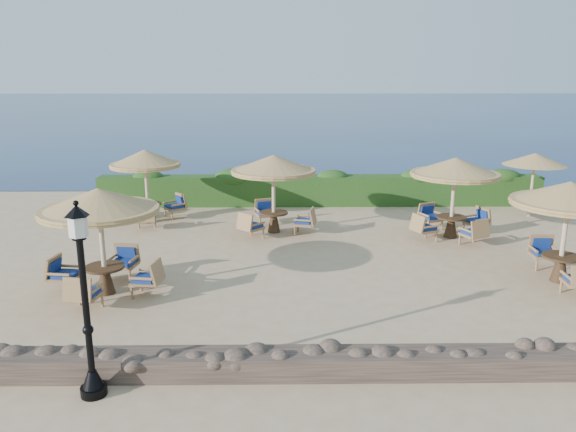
{
  "coord_description": "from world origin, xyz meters",
  "views": [
    {
      "loc": [
        -1.62,
        -15.3,
        5.31
      ],
      "look_at": [
        -1.42,
        0.28,
        1.3
      ],
      "focal_mm": 35.0,
      "sensor_mm": 36.0,
      "label": 1
    }
  ],
  "objects_px": {
    "cafe_set_4": "(454,182)",
    "cafe_set_2": "(146,172)",
    "cafe_set_3": "(274,177)",
    "cafe_set_0": "(100,221)",
    "cafe_set_1": "(568,206)",
    "extra_parasol": "(535,159)",
    "lamp_post": "(86,310)"
  },
  "relations": [
    {
      "from": "cafe_set_0",
      "to": "cafe_set_1",
      "type": "distance_m",
      "value": 11.6
    },
    {
      "from": "cafe_set_4",
      "to": "cafe_set_2",
      "type": "bearing_deg",
      "value": 168.87
    },
    {
      "from": "cafe_set_1",
      "to": "lamp_post",
      "type": "bearing_deg",
      "value": -153.59
    },
    {
      "from": "cafe_set_1",
      "to": "cafe_set_0",
      "type": "bearing_deg",
      "value": -176.73
    },
    {
      "from": "lamp_post",
      "to": "extra_parasol",
      "type": "bearing_deg",
      "value": 43.6
    },
    {
      "from": "cafe_set_0",
      "to": "cafe_set_1",
      "type": "height_order",
      "value": "same"
    },
    {
      "from": "extra_parasol",
      "to": "cafe_set_4",
      "type": "xyz_separation_m",
      "value": [
        -3.8,
        -2.73,
        -0.33
      ]
    },
    {
      "from": "lamp_post",
      "to": "cafe_set_2",
      "type": "bearing_deg",
      "value": 98.21
    },
    {
      "from": "lamp_post",
      "to": "cafe_set_3",
      "type": "distance_m",
      "value": 10.38
    },
    {
      "from": "cafe_set_0",
      "to": "cafe_set_1",
      "type": "bearing_deg",
      "value": 3.27
    },
    {
      "from": "cafe_set_0",
      "to": "cafe_set_3",
      "type": "relative_size",
      "value": 1.0
    },
    {
      "from": "lamp_post",
      "to": "cafe_set_4",
      "type": "bearing_deg",
      "value": 46.49
    },
    {
      "from": "lamp_post",
      "to": "cafe_set_3",
      "type": "relative_size",
      "value": 1.15
    },
    {
      "from": "cafe_set_1",
      "to": "cafe_set_2",
      "type": "xyz_separation_m",
      "value": [
        -12.07,
        6.13,
        -0.19
      ]
    },
    {
      "from": "cafe_set_3",
      "to": "cafe_set_4",
      "type": "distance_m",
      "value": 5.9
    },
    {
      "from": "cafe_set_0",
      "to": "cafe_set_2",
      "type": "xyz_separation_m",
      "value": [
        -0.49,
        6.8,
        -0.0
      ]
    },
    {
      "from": "cafe_set_1",
      "to": "cafe_set_4",
      "type": "height_order",
      "value": "same"
    },
    {
      "from": "lamp_post",
      "to": "extra_parasol",
      "type": "height_order",
      "value": "lamp_post"
    },
    {
      "from": "extra_parasol",
      "to": "cafe_set_4",
      "type": "bearing_deg",
      "value": -144.29
    },
    {
      "from": "cafe_set_3",
      "to": "cafe_set_4",
      "type": "bearing_deg",
      "value": -6.64
    },
    {
      "from": "extra_parasol",
      "to": "cafe_set_1",
      "type": "distance_m",
      "value": 7.15
    },
    {
      "from": "cafe_set_2",
      "to": "cafe_set_4",
      "type": "bearing_deg",
      "value": -11.13
    },
    {
      "from": "cafe_set_2",
      "to": "cafe_set_4",
      "type": "xyz_separation_m",
      "value": [
        10.43,
        -2.05,
        0.01
      ]
    },
    {
      "from": "cafe_set_3",
      "to": "cafe_set_1",
      "type": "bearing_deg",
      "value": -32.42
    },
    {
      "from": "lamp_post",
      "to": "cafe_set_3",
      "type": "bearing_deg",
      "value": 73.54
    },
    {
      "from": "cafe_set_1",
      "to": "cafe_set_4",
      "type": "bearing_deg",
      "value": 111.91
    },
    {
      "from": "extra_parasol",
      "to": "cafe_set_0",
      "type": "distance_m",
      "value": 15.65
    },
    {
      "from": "extra_parasol",
      "to": "cafe_set_4",
      "type": "relative_size",
      "value": 0.84
    },
    {
      "from": "cafe_set_1",
      "to": "cafe_set_2",
      "type": "relative_size",
      "value": 1.05
    },
    {
      "from": "cafe_set_0",
      "to": "cafe_set_1",
      "type": "relative_size",
      "value": 1.0
    },
    {
      "from": "cafe_set_0",
      "to": "cafe_set_3",
      "type": "bearing_deg",
      "value": 53.03
    },
    {
      "from": "cafe_set_0",
      "to": "cafe_set_3",
      "type": "xyz_separation_m",
      "value": [
        4.08,
        5.43,
        0.09
      ]
    }
  ]
}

